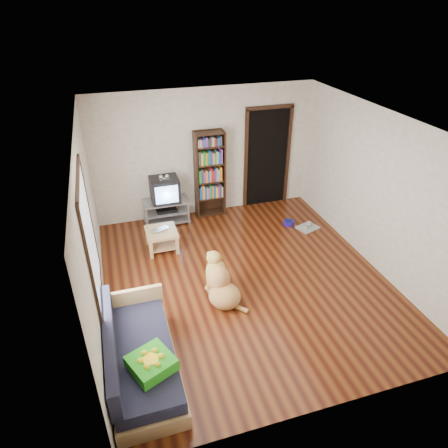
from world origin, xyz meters
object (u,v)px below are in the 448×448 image
object	(u,v)px
coffee_table	(162,236)
bookshelf	(210,170)
crt_tv	(164,189)
tv_stand	(166,211)
laptop	(161,231)
dog	(221,284)
sofa	(139,358)
grey_rag	(308,228)
dog_bowl	(289,223)
green_cushion	(151,363)

from	to	relation	value
coffee_table	bookshelf	bearing A→B (deg)	41.15
crt_tv	bookshelf	distance (m)	0.99
tv_stand	crt_tv	bearing A→B (deg)	90.00
coffee_table	tv_stand	bearing A→B (deg)	75.13
laptop	crt_tv	size ratio (longest dim) A/B	0.55
dog	crt_tv	bearing A→B (deg)	98.23
bookshelf	coffee_table	xyz separation A→B (m)	(-1.20, -1.05, -0.72)
crt_tv	sofa	xyz separation A→B (m)	(-0.97, -3.65, -0.48)
grey_rag	dog	size ratio (longest dim) A/B	0.45
bookshelf	coffee_table	bearing A→B (deg)	-138.85
laptop	dog_bowl	bearing A→B (deg)	-18.86
bookshelf	sofa	distance (m)	4.26
laptop	grey_rag	size ratio (longest dim) A/B	0.80
tv_stand	coffee_table	bearing A→B (deg)	-104.87
laptop	coffee_table	size ratio (longest dim) A/B	0.58
dog_bowl	tv_stand	world-z (taller)	tv_stand
tv_stand	dog	xyz separation A→B (m)	(0.38, -2.58, 0.01)
dog_bowl	tv_stand	xyz separation A→B (m)	(-2.36, 0.83, 0.23)
green_cushion	sofa	size ratio (longest dim) A/B	0.25
tv_stand	sofa	xyz separation A→B (m)	(-0.97, -3.63, -0.01)
green_cushion	crt_tv	xyz separation A→B (m)	(0.85, 3.98, 0.25)
green_cushion	grey_rag	size ratio (longest dim) A/B	1.14
bookshelf	dog	xyz separation A→B (m)	(-0.57, -2.68, -0.72)
crt_tv	bookshelf	xyz separation A→B (m)	(0.95, 0.07, 0.26)
crt_tv	dog	bearing A→B (deg)	-81.77
laptop	crt_tv	world-z (taller)	crt_tv
sofa	tv_stand	bearing A→B (deg)	74.98
green_cushion	dog	bearing A→B (deg)	24.52
crt_tv	bookshelf	size ratio (longest dim) A/B	0.32
laptop	crt_tv	bearing A→B (deg)	53.47
green_cushion	sofa	world-z (taller)	sofa
tv_stand	sofa	bearing A→B (deg)	-105.02
sofa	coffee_table	bearing A→B (deg)	74.93
laptop	coffee_table	bearing A→B (deg)	67.61
dog_bowl	coffee_table	size ratio (longest dim) A/B	0.40
laptop	green_cushion	bearing A→B (deg)	-123.71
tv_stand	crt_tv	xyz separation A→B (m)	(0.00, 0.02, 0.47)
green_cushion	dog	size ratio (longest dim) A/B	0.52
dog	green_cushion	bearing A→B (deg)	-131.69
coffee_table	dog_bowl	bearing A→B (deg)	2.87
sofa	dog_bowl	bearing A→B (deg)	40.09
laptop	bookshelf	size ratio (longest dim) A/B	0.18
green_cushion	tv_stand	size ratio (longest dim) A/B	0.51
dog_bowl	tv_stand	distance (m)	2.51
green_cushion	coffee_table	xyz separation A→B (m)	(0.60, 3.00, -0.22)
dog_bowl	grey_rag	size ratio (longest dim) A/B	0.55
grey_rag	dog	world-z (taller)	dog
bookshelf	grey_rag	bearing A→B (deg)	-34.49
coffee_table	crt_tv	bearing A→B (deg)	75.44
dog_bowl	sofa	xyz separation A→B (m)	(-3.33, -2.80, 0.22)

